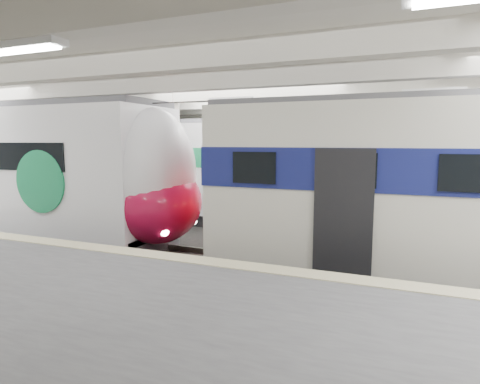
% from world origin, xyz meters
% --- Properties ---
extents(station_hall, '(36.00, 24.00, 5.75)m').
position_xyz_m(station_hall, '(0.00, -1.74, 3.24)').
color(station_hall, black).
rests_on(station_hall, ground).
extents(modern_emu, '(15.16, 3.13, 4.83)m').
position_xyz_m(modern_emu, '(-7.28, -0.00, 2.37)').
color(modern_emu, white).
rests_on(modern_emu, ground).
extents(far_train, '(14.09, 3.13, 4.48)m').
position_xyz_m(far_train, '(-6.79, 5.50, 2.31)').
color(far_train, white).
rests_on(far_train, ground).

